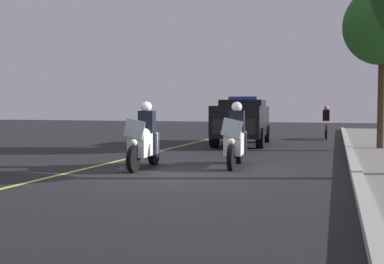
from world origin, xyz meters
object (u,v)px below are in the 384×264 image
Objects in this scene: police_motorcycle_lead_right at (236,140)px; police_suv at (242,120)px; police_motorcycle_lead_left at (144,141)px; cyclist_background at (326,123)px; tree_far_back at (383,26)px.

police_motorcycle_lead_right is 0.43× the size of police_suv.
cyclist_background is (-12.49, 4.19, 0.14)m from police_motorcycle_lead_left.
cyclist_background is (-11.44, 2.03, 0.14)m from police_motorcycle_lead_right.
cyclist_background is at bearing 161.46° from police_motorcycle_lead_left.
cyclist_background is 6.92m from tree_far_back.
police_motorcycle_lead_right is at bearing 10.34° from police_suv.
tree_far_back reaches higher than police_motorcycle_lead_left.
police_motorcycle_lead_left is 2.40m from police_motorcycle_lead_right.
police_motorcycle_lead_left is at bearing -41.67° from tree_far_back.
police_suv is (-8.06, 0.88, 0.37)m from police_motorcycle_lead_left.
police_motorcycle_lead_left is at bearing -18.54° from cyclist_background.
tree_far_back reaches higher than cyclist_background.
police_motorcycle_lead_right is 8.14m from tree_far_back.
police_suv is 0.86× the size of tree_far_back.
police_motorcycle_lead_left is at bearing -6.22° from police_suv.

